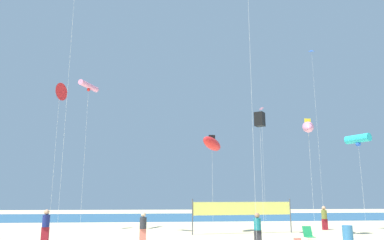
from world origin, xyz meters
The scene contains 16 objects.
ocean_band centered at (0.00, 32.37, 0.00)m, with size 120.00×20.00×0.01m, color #28608C.
beachgoer_charcoal_shirt centered at (-3.89, 4.95, 0.90)m, with size 0.38×0.38×1.68m.
beachgoer_teal_shirt centered at (2.33, 3.45, 0.90)m, with size 0.38×0.38×1.68m.
beachgoer_olive_shirt centered at (10.08, 11.89, 0.97)m, with size 0.42×0.42×1.82m.
beachgoer_navy_shirt centered at (-9.49, 5.86, 0.97)m, with size 0.41×0.41×1.81m.
folding_beach_chair centered at (5.47, 4.18, 0.47)m, with size 0.52×0.65×0.89m.
trash_barrel centered at (7.41, 3.44, 0.49)m, with size 0.56×0.56×0.98m, color teal.
volleyball_net centered at (2.97, 9.49, 1.63)m, with size 7.37×1.03×2.40m.
kite_pink_tube centered at (-8.75, 12.00, 11.22)m, with size 1.30×2.21×11.47m.
kite_black_box centered at (3.90, 7.60, 7.82)m, with size 0.86×0.86×8.32m.
kite_blue_diamond centered at (12.75, 17.72, 16.88)m, with size 0.57×0.58×17.68m.
kite_red_inflatable centered at (0.88, 9.94, 6.41)m, with size 2.13×2.55×7.07m.
kite_cyan_tube centered at (12.43, 10.09, 6.95)m, with size 1.45×2.05×7.31m.
kite_red_delta centered at (-10.92, 11.84, 10.63)m, with size 0.89×1.42×11.34m.
kite_pink_diamond centered at (7.75, 20.01, 11.32)m, with size 0.62×0.62×11.90m.
kite_pink_inflatable centered at (7.24, 7.30, 7.29)m, with size 1.51×2.41×7.94m.
Camera 1 is at (-3.19, -16.55, 2.51)m, focal length 33.95 mm.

